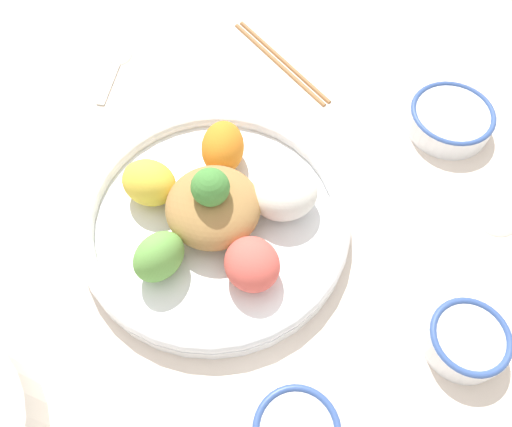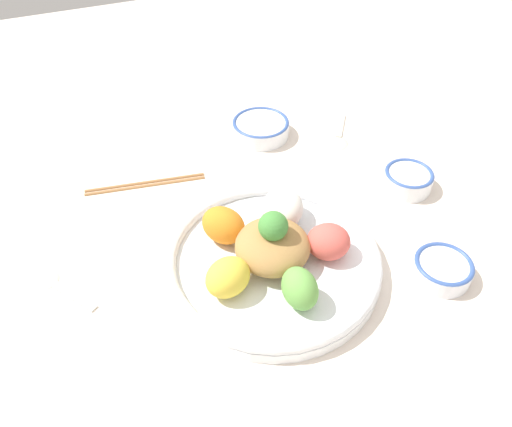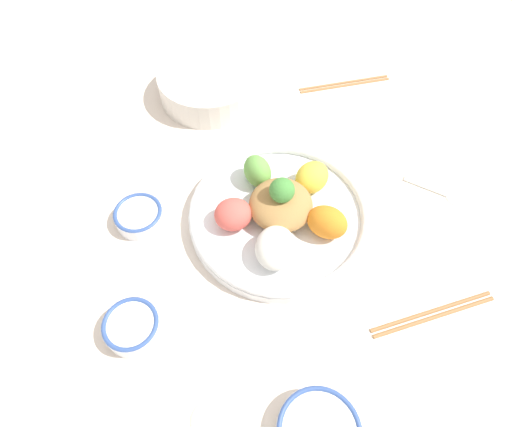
{
  "view_description": "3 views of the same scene",
  "coord_description": "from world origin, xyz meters",
  "px_view_note": "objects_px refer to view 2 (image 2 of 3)",
  "views": [
    {
      "loc": [
        0.16,
        0.22,
        0.56
      ],
      "look_at": [
        -0.06,
        0.01,
        0.03
      ],
      "focal_mm": 35.0,
      "sensor_mm": 36.0,
      "label": 1
    },
    {
      "loc": [
        0.44,
        -0.25,
        0.6
      ],
      "look_at": [
        -0.05,
        -0.04,
        0.1
      ],
      "focal_mm": 35.0,
      "sensor_mm": 36.0,
      "label": 2
    },
    {
      "loc": [
        -0.39,
        0.21,
        0.67
      ],
      "look_at": [
        -0.01,
        0.01,
        0.03
      ],
      "focal_mm": 30.0,
      "sensor_mm": 36.0,
      "label": 3
    }
  ],
  "objects_px": {
    "sauce_bowl_red": "(408,179)",
    "serving_spoon_extra": "(339,137)",
    "salad_platter": "(272,255)",
    "rice_bowl_blue": "(261,127)",
    "sauce_bowl_dark": "(443,268)",
    "serving_spoon_main": "(56,285)",
    "chopsticks_pair_near": "(145,183)"
  },
  "relations": [
    {
      "from": "salad_platter",
      "to": "serving_spoon_extra",
      "type": "height_order",
      "value": "salad_platter"
    },
    {
      "from": "salad_platter",
      "to": "rice_bowl_blue",
      "type": "distance_m",
      "value": 0.36
    },
    {
      "from": "salad_platter",
      "to": "sauce_bowl_red",
      "type": "height_order",
      "value": "salad_platter"
    },
    {
      "from": "serving_spoon_main",
      "to": "serving_spoon_extra",
      "type": "distance_m",
      "value": 0.61
    },
    {
      "from": "rice_bowl_blue",
      "to": "serving_spoon_main",
      "type": "bearing_deg",
      "value": -60.49
    },
    {
      "from": "serving_spoon_main",
      "to": "chopsticks_pair_near",
      "type": "bearing_deg",
      "value": 100.67
    },
    {
      "from": "sauce_bowl_red",
      "to": "sauce_bowl_dark",
      "type": "height_order",
      "value": "sauce_bowl_red"
    },
    {
      "from": "sauce_bowl_dark",
      "to": "chopsticks_pair_near",
      "type": "relative_size",
      "value": 0.4
    },
    {
      "from": "serving_spoon_extra",
      "to": "serving_spoon_main",
      "type": "bearing_deg",
      "value": 142.2
    },
    {
      "from": "sauce_bowl_red",
      "to": "chopsticks_pair_near",
      "type": "height_order",
      "value": "sauce_bowl_red"
    },
    {
      "from": "rice_bowl_blue",
      "to": "serving_spoon_main",
      "type": "relative_size",
      "value": 0.99
    },
    {
      "from": "chopsticks_pair_near",
      "to": "serving_spoon_main",
      "type": "height_order",
      "value": "chopsticks_pair_near"
    },
    {
      "from": "sauce_bowl_red",
      "to": "serving_spoon_extra",
      "type": "distance_m",
      "value": 0.19
    },
    {
      "from": "serving_spoon_main",
      "to": "sauce_bowl_dark",
      "type": "bearing_deg",
      "value": 34.63
    },
    {
      "from": "salad_platter",
      "to": "serving_spoon_extra",
      "type": "relative_size",
      "value": 2.71
    },
    {
      "from": "salad_platter",
      "to": "serving_spoon_main",
      "type": "distance_m",
      "value": 0.33
    },
    {
      "from": "chopsticks_pair_near",
      "to": "rice_bowl_blue",
      "type": "bearing_deg",
      "value": -156.58
    },
    {
      "from": "sauce_bowl_dark",
      "to": "serving_spoon_main",
      "type": "relative_size",
      "value": 0.75
    },
    {
      "from": "salad_platter",
      "to": "serving_spoon_extra",
      "type": "xyz_separation_m",
      "value": [
        -0.27,
        0.27,
        -0.03
      ]
    },
    {
      "from": "serving_spoon_extra",
      "to": "rice_bowl_blue",
      "type": "bearing_deg",
      "value": 99.6
    },
    {
      "from": "sauce_bowl_red",
      "to": "sauce_bowl_dark",
      "type": "bearing_deg",
      "value": -20.62
    },
    {
      "from": "sauce_bowl_dark",
      "to": "serving_spoon_extra",
      "type": "xyz_separation_m",
      "value": [
        -0.38,
        0.04,
        -0.02
      ]
    },
    {
      "from": "salad_platter",
      "to": "rice_bowl_blue",
      "type": "relative_size",
      "value": 2.86
    },
    {
      "from": "salad_platter",
      "to": "chopsticks_pair_near",
      "type": "bearing_deg",
      "value": -153.33
    },
    {
      "from": "chopsticks_pair_near",
      "to": "serving_spoon_extra",
      "type": "height_order",
      "value": "chopsticks_pair_near"
    },
    {
      "from": "chopsticks_pair_near",
      "to": "salad_platter",
      "type": "bearing_deg",
      "value": 125.94
    },
    {
      "from": "serving_spoon_extra",
      "to": "sauce_bowl_red",
      "type": "bearing_deg",
      "value": -133.51
    },
    {
      "from": "sauce_bowl_red",
      "to": "serving_spoon_extra",
      "type": "height_order",
      "value": "sauce_bowl_red"
    },
    {
      "from": "rice_bowl_blue",
      "to": "sauce_bowl_dark",
      "type": "distance_m",
      "value": 0.47
    },
    {
      "from": "sauce_bowl_dark",
      "to": "serving_spoon_extra",
      "type": "relative_size",
      "value": 0.72
    },
    {
      "from": "rice_bowl_blue",
      "to": "sauce_bowl_dark",
      "type": "xyz_separation_m",
      "value": [
        0.45,
        0.11,
        -0.0
      ]
    },
    {
      "from": "sauce_bowl_red",
      "to": "serving_spoon_extra",
      "type": "bearing_deg",
      "value": -168.76
    }
  ]
}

